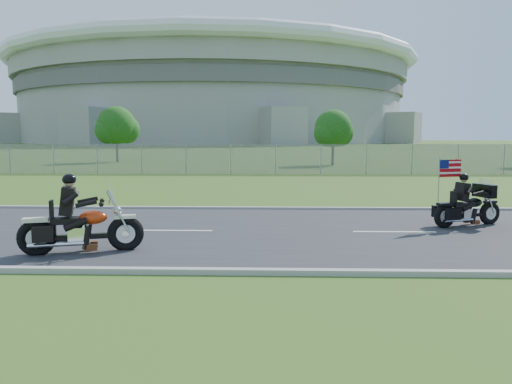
{
  "coord_description": "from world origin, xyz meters",
  "views": [
    {
      "loc": [
        0.69,
        -13.22,
        2.63
      ],
      "look_at": [
        0.29,
        0.0,
        1.1
      ],
      "focal_mm": 35.0,
      "sensor_mm": 36.0,
      "label": 1
    }
  ],
  "objects": [
    {
      "name": "curb_south",
      "position": [
        0.0,
        -4.05,
        0.05
      ],
      "size": [
        120.0,
        0.18,
        0.12
      ],
      "primitive_type": "cube",
      "color": "#9E9B93",
      "rests_on": "ground"
    },
    {
      "name": "tree_fence_near",
      "position": [
        6.04,
        30.04,
        2.97
      ],
      "size": [
        3.52,
        3.28,
        4.75
      ],
      "color": "#382316",
      "rests_on": "ground"
    },
    {
      "name": "fence",
      "position": [
        -5.0,
        20.0,
        1.0
      ],
      "size": [
        60.0,
        0.03,
        2.0
      ],
      "primitive_type": "cube",
      "color": "gray",
      "rests_on": "ground"
    },
    {
      "name": "ground",
      "position": [
        0.0,
        0.0,
        0.0
      ],
      "size": [
        420.0,
        420.0,
        0.0
      ],
      "primitive_type": "plane",
      "color": "#38541A",
      "rests_on": "ground"
    },
    {
      "name": "stadium",
      "position": [
        -20.0,
        170.0,
        15.58
      ],
      "size": [
        140.4,
        140.4,
        29.2
      ],
      "color": "#A3A099",
      "rests_on": "ground"
    },
    {
      "name": "tree_fence_mid",
      "position": [
        -13.95,
        34.04,
        3.3
      ],
      "size": [
        3.96,
        3.69,
        5.3
      ],
      "color": "#382316",
      "rests_on": "ground"
    },
    {
      "name": "road",
      "position": [
        0.0,
        0.0,
        0.02
      ],
      "size": [
        120.0,
        8.0,
        0.04
      ],
      "primitive_type": "cube",
      "color": "#28282B",
      "rests_on": "ground"
    },
    {
      "name": "motorcycle_lead",
      "position": [
        -3.52,
        -2.55,
        0.57
      ],
      "size": [
        2.62,
        1.17,
        1.8
      ],
      "rotation": [
        0.0,
        0.0,
        0.3
      ],
      "color": "black",
      "rests_on": "ground"
    },
    {
      "name": "curb_north",
      "position": [
        0.0,
        4.05,
        0.05
      ],
      "size": [
        120.0,
        0.18,
        0.12
      ],
      "primitive_type": "cube",
      "color": "#9E9B93",
      "rests_on": "ground"
    },
    {
      "name": "motorcycle_follow",
      "position": [
        6.29,
        1.0,
        0.53
      ],
      "size": [
        2.2,
        1.16,
        1.91
      ],
      "rotation": [
        0.0,
        0.0,
        0.37
      ],
      "color": "black",
      "rests_on": "ground"
    }
  ]
}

